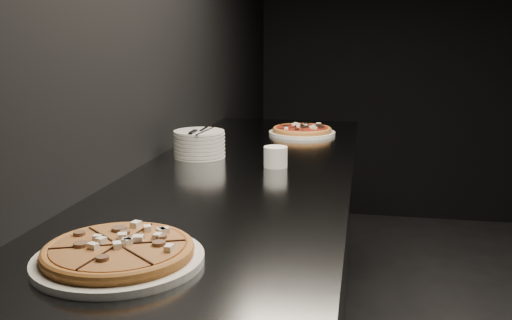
% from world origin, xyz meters
% --- Properties ---
extents(wall_left, '(0.02, 5.00, 2.80)m').
position_xyz_m(wall_left, '(-2.50, 0.00, 1.40)').
color(wall_left, black).
rests_on(wall_left, floor).
extents(counter, '(0.74, 2.44, 0.92)m').
position_xyz_m(counter, '(-2.13, 0.00, 0.46)').
color(counter, '#5C5F64').
rests_on(counter, floor).
extents(pizza_mushroom, '(0.40, 0.40, 0.04)m').
position_xyz_m(pizza_mushroom, '(-2.21, -0.84, 0.94)').
color(pizza_mushroom, silver).
rests_on(pizza_mushroom, counter).
extents(pizza_tomato, '(0.36, 0.36, 0.04)m').
position_xyz_m(pizza_tomato, '(-2.01, 0.76, 0.94)').
color(pizza_tomato, silver).
rests_on(pizza_tomato, counter).
extents(plate_stack, '(0.19, 0.19, 0.10)m').
position_xyz_m(plate_stack, '(-2.34, 0.20, 0.97)').
color(plate_stack, silver).
rests_on(plate_stack, counter).
extents(cutlery, '(0.08, 0.20, 0.01)m').
position_xyz_m(cutlery, '(-2.33, 0.18, 1.02)').
color(cutlery, '#ADAFB4').
rests_on(cutlery, plate_stack).
extents(ramekin, '(0.08, 0.08, 0.07)m').
position_xyz_m(ramekin, '(-2.03, 0.08, 0.96)').
color(ramekin, silver).
rests_on(ramekin, counter).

